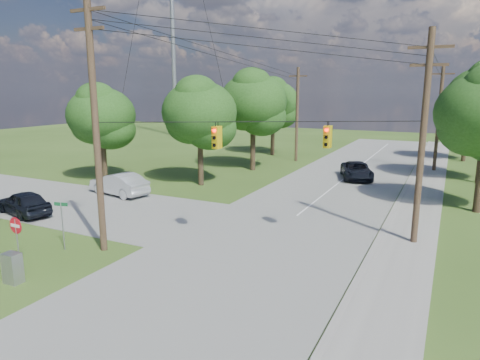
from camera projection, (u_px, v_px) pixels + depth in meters
The scene contains 20 objects.
ground at pixel (178, 270), 18.56m from camera, with size 140.00×140.00×0.00m, color #324D19.
main_road at pixel (265, 241), 22.07m from camera, with size 10.00×100.00×0.03m, color gray.
sidewalk_east at pixel (403, 263), 19.15m from camera, with size 2.60×100.00×0.12m, color #A19E97.
pole_sw at pixel (95, 122), 19.63m from camera, with size 2.00×0.32×12.00m.
pole_ne at pixel (423, 136), 20.57m from camera, with size 2.00×0.32×10.50m.
pole_north_e at pixel (439, 118), 39.92m from camera, with size 2.00×0.32×10.00m.
pole_north_w at pixel (297, 114), 45.97m from camera, with size 2.00×0.32×10.00m.
power_lines at pixel (301, 65), 26.14m from camera, with size 13.93×29.62×4.93m.
traffic_signals at pixel (273, 137), 20.20m from camera, with size 4.91×3.27×1.05m.
tree_w_near at pixel (200, 112), 33.97m from camera, with size 6.00×6.00×8.40m.
tree_w_mid at pixel (253, 102), 40.41m from camera, with size 6.40×6.40×9.22m.
tree_w_far at pixel (273, 102), 50.11m from camera, with size 6.00×6.00×8.73m.
tree_e_far at pixel (469, 106), 45.64m from camera, with size 5.80×5.80×8.32m.
tree_cross_n at pixel (101, 115), 35.32m from camera, with size 5.60×5.60×7.91m.
car_cross_dark at pixel (24, 203), 26.55m from camera, with size 1.80×4.47×1.52m, color black.
car_cross_silver at pixel (119, 184), 31.56m from camera, with size 1.75×5.03×1.66m, color silver.
car_main_north at pixel (357, 171), 37.32m from camera, with size 2.41×5.24×1.46m, color black.
control_cabinet at pixel (13, 268), 17.20m from camera, with size 0.70×0.51×1.26m, color gray.
do_not_enter_sign at pixel (16, 231), 18.63m from camera, with size 0.75×0.08×2.25m.
street_name_sign at pixel (62, 219), 20.59m from camera, with size 0.71×0.19×2.40m.
Camera 1 is at (10.15, -14.34, 7.66)m, focal length 32.00 mm.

